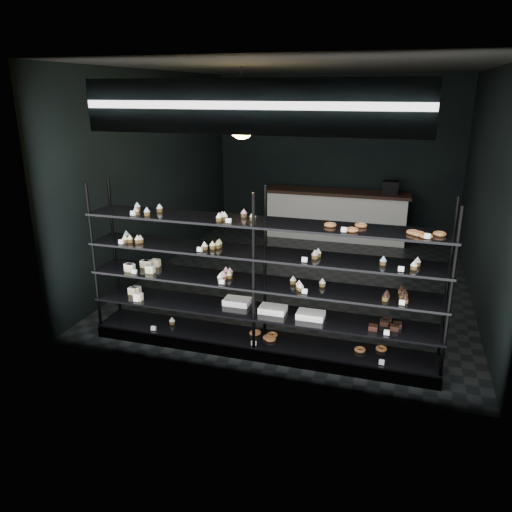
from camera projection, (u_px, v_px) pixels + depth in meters
room at (307, 180)px, 7.54m from camera, size 5.01×6.01×3.20m
display_shelf at (257, 301)px, 5.63m from camera, size 4.00×0.50×1.91m
signage at (246, 107)px, 4.52m from camera, size 3.30×0.05×0.50m
pendant_lamp at (242, 126)px, 6.41m from camera, size 0.33×0.33×0.89m
service_counter at (337, 214)px, 10.11m from camera, size 2.86×0.65×1.23m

